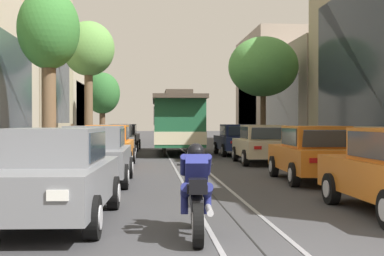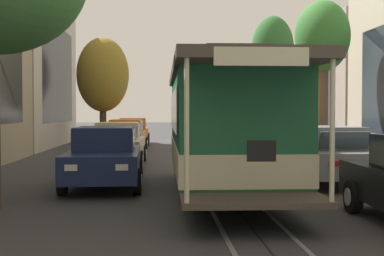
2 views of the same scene
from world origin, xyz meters
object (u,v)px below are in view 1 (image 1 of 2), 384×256
at_px(parked_car_grey_second_left, 95,154).
at_px(street_tree_kerb_right_second, 263,67).
at_px(street_tree_kerb_left_second, 49,35).
at_px(parked_car_orange_second_right, 314,153).
at_px(parked_car_beige_mid_right, 262,144).
at_px(street_tree_kerb_left_fourth, 102,94).
at_px(pedestrian_on_left_pavement, 72,135).
at_px(parked_car_navy_fourth_right, 237,140).
at_px(parked_car_grey_near_left, 52,175).
at_px(street_tree_kerb_left_mid, 89,51).
at_px(parked_car_orange_mid_left, 108,145).
at_px(parked_car_black_fifth_left, 123,137).
at_px(cable_car_trolley, 177,123).
at_px(parked_car_grey_fourth_left, 116,140).
at_px(motorcycle_with_rider, 196,193).

height_order(parked_car_grey_second_left, street_tree_kerb_right_second, street_tree_kerb_right_second).
height_order(parked_car_grey_second_left, street_tree_kerb_left_second, street_tree_kerb_left_second).
relative_size(parked_car_grey_second_left, parked_car_orange_second_right, 0.99).
bearing_deg(street_tree_kerb_left_second, parked_car_orange_second_right, -30.82).
height_order(parked_car_beige_mid_right, street_tree_kerb_left_second, street_tree_kerb_left_second).
distance_m(street_tree_kerb_left_fourth, pedestrian_on_left_pavement, 9.60).
height_order(parked_car_grey_second_left, parked_car_navy_fourth_right, same).
xyz_separation_m(parked_car_grey_near_left, street_tree_kerb_left_second, (-2.03, 10.74, 4.08)).
relative_size(parked_car_orange_second_right, street_tree_kerb_left_mid, 0.58).
distance_m(street_tree_kerb_left_mid, street_tree_kerb_left_fourth, 10.26).
bearing_deg(parked_car_beige_mid_right, street_tree_kerb_left_mid, 129.10).
distance_m(parked_car_beige_mid_right, street_tree_kerb_left_fourth, 21.83).
bearing_deg(parked_car_orange_mid_left, parked_car_orange_second_right, -42.46).
bearing_deg(street_tree_kerb_left_fourth, street_tree_kerb_left_second, -90.11).
bearing_deg(parked_car_orange_second_right, parked_car_orange_mid_left, 137.54).
height_order(parked_car_black_fifth_left, parked_car_beige_mid_right, same).
bearing_deg(pedestrian_on_left_pavement, cable_car_trolley, -33.33).
bearing_deg(parked_car_beige_mid_right, street_tree_kerb_left_fourth, 112.21).
relative_size(street_tree_kerb_left_mid, cable_car_trolley, 0.83).
relative_size(parked_car_grey_fourth_left, cable_car_trolley, 0.48).
relative_size(parked_car_grey_second_left, motorcycle_with_rider, 2.20).
xyz_separation_m(parked_car_black_fifth_left, street_tree_kerb_left_mid, (-1.93, -1.02, 5.01)).
relative_size(street_tree_kerb_left_second, cable_car_trolley, 0.71).
height_order(parked_car_orange_second_right, street_tree_kerb_left_fourth, street_tree_kerb_left_fourth).
bearing_deg(street_tree_kerb_left_second, parked_car_beige_mid_right, 11.22).
relative_size(parked_car_grey_near_left, parked_car_black_fifth_left, 1.00).
distance_m(parked_car_grey_fourth_left, parked_car_black_fifth_left, 5.70).
bearing_deg(parked_car_grey_fourth_left, parked_car_orange_second_right, -61.96).
bearing_deg(parked_car_black_fifth_left, parked_car_grey_second_left, -89.69).
relative_size(parked_car_grey_fourth_left, street_tree_kerb_left_second, 0.67).
bearing_deg(parked_car_grey_near_left, pedestrian_on_left_pavement, 97.28).
height_order(street_tree_kerb_left_second, motorcycle_with_rider, street_tree_kerb_left_second).
xyz_separation_m(parked_car_beige_mid_right, motorcycle_with_rider, (-3.87, -13.71, -0.15)).
height_order(parked_car_orange_mid_left, parked_car_orange_second_right, same).
relative_size(parked_car_grey_near_left, parked_car_navy_fourth_right, 1.01).
height_order(parked_car_beige_mid_right, street_tree_kerb_left_mid, street_tree_kerb_left_mid).
relative_size(parked_car_grey_second_left, parked_car_beige_mid_right, 1.00).
distance_m(parked_car_grey_second_left, parked_car_orange_mid_left, 5.79).
bearing_deg(parked_car_beige_mid_right, parked_car_grey_fourth_left, 139.69).
bearing_deg(street_tree_kerb_left_second, parked_car_grey_near_left, -79.29).
height_order(parked_car_grey_second_left, parked_car_beige_mid_right, same).
bearing_deg(motorcycle_with_rider, parked_car_orange_mid_left, 100.04).
bearing_deg(parked_car_grey_near_left, street_tree_kerb_left_fourth, 93.52).
height_order(parked_car_black_fifth_left, street_tree_kerb_left_mid, street_tree_kerb_left_mid).
height_order(parked_car_grey_fourth_left, street_tree_kerb_left_mid, street_tree_kerb_left_mid).
xyz_separation_m(street_tree_kerb_left_fourth, cable_car_trolley, (5.07, -13.06, -2.21)).
bearing_deg(parked_car_navy_fourth_right, parked_car_grey_near_left, -108.65).
xyz_separation_m(parked_car_beige_mid_right, street_tree_kerb_left_second, (-8.21, -1.63, 4.08)).
distance_m(parked_car_grey_near_left, parked_car_orange_mid_left, 11.50).
bearing_deg(street_tree_kerb_left_second, parked_car_black_fifth_left, 80.69).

